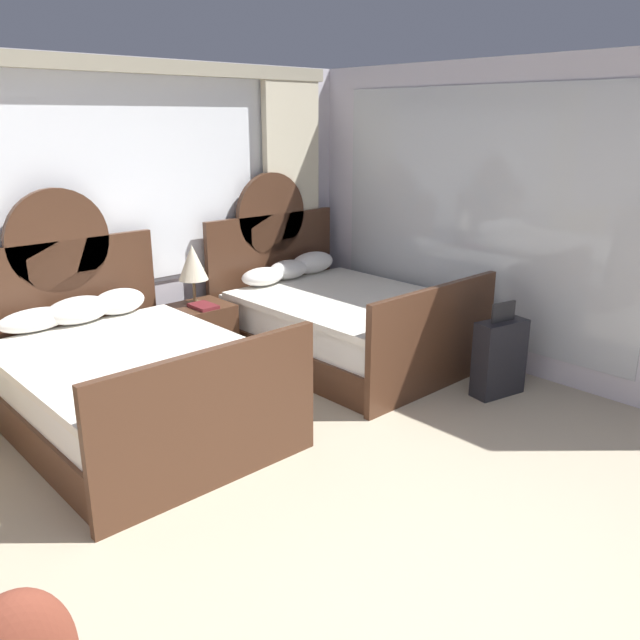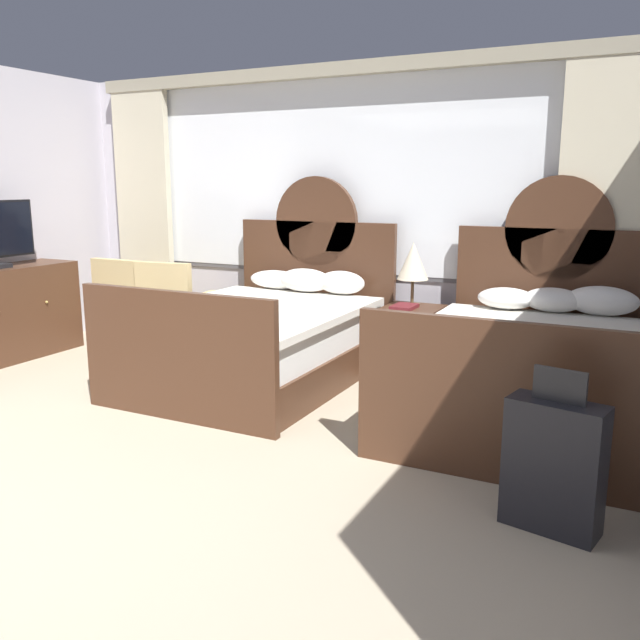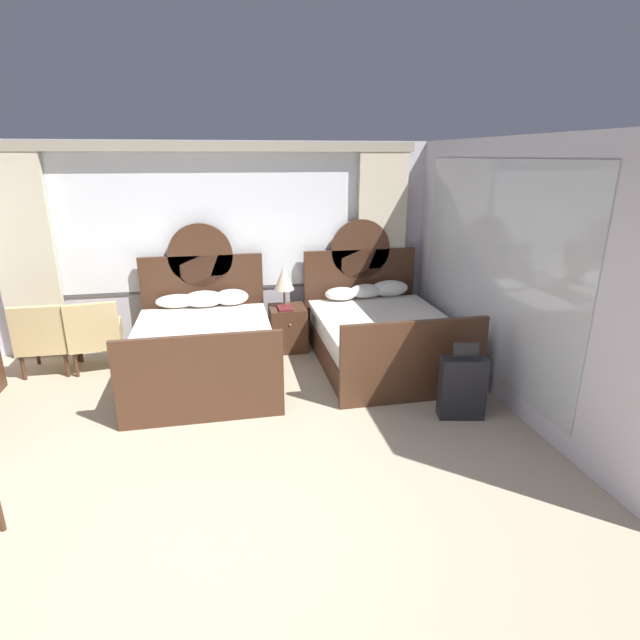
# 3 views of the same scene
# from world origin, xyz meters

# --- Properties ---
(ground_plane) EXTENTS (24.00, 24.00, 0.00)m
(ground_plane) POSITION_xyz_m (0.00, 0.00, 0.00)
(ground_plane) COLOR tan
(wall_back_window) EXTENTS (5.86, 0.22, 2.70)m
(wall_back_window) POSITION_xyz_m (0.00, 3.91, 1.44)
(wall_back_window) COLOR silver
(wall_back_window) RESTS_ON ground_plane
(wall_right_mirror) EXTENTS (0.08, 4.51, 2.70)m
(wall_right_mirror) POSITION_xyz_m (2.96, 1.68, 1.35)
(wall_right_mirror) COLOR silver
(wall_right_mirror) RESTS_ON ground_plane
(bed_near_window) EXTENTS (1.60, 2.19, 1.69)m
(bed_near_window) POSITION_xyz_m (-0.19, 2.77, 0.37)
(bed_near_window) COLOR #472B1C
(bed_near_window) RESTS_ON ground_plane
(bed_near_mirror) EXTENTS (1.60, 2.19, 1.69)m
(bed_near_mirror) POSITION_xyz_m (1.99, 2.77, 0.37)
(bed_near_mirror) COLOR #472B1C
(bed_near_mirror) RESTS_ON ground_plane
(nightstand_between_beds) EXTENTS (0.48, 0.50, 0.60)m
(nightstand_between_beds) POSITION_xyz_m (0.90, 3.44, 0.30)
(nightstand_between_beds) COLOR #472B1C
(nightstand_between_beds) RESTS_ON ground_plane
(table_lamp_on_nightstand) EXTENTS (0.27, 0.27, 0.54)m
(table_lamp_on_nightstand) POSITION_xyz_m (0.87, 3.50, 0.97)
(table_lamp_on_nightstand) COLOR brown
(table_lamp_on_nightstand) RESTS_ON nightstand_between_beds
(book_on_nightstand) EXTENTS (0.18, 0.26, 0.03)m
(book_on_nightstand) POSITION_xyz_m (0.86, 3.35, 0.61)
(book_on_nightstand) COLOR maroon
(book_on_nightstand) RESTS_ON nightstand_between_beds
(armchair_by_window_left) EXTENTS (0.65, 0.65, 0.89)m
(armchair_by_window_left) POSITION_xyz_m (-1.48, 3.23, 0.46)
(armchair_by_window_left) COLOR tan
(armchair_by_window_left) RESTS_ON ground_plane
(armchair_by_window_centre) EXTENTS (0.59, 0.59, 0.89)m
(armchair_by_window_centre) POSITION_xyz_m (-2.04, 3.22, 0.46)
(armchair_by_window_centre) COLOR tan
(armchair_by_window_centre) RESTS_ON ground_plane
(suitcase_on_floor) EXTENTS (0.48, 0.28, 0.80)m
(suitcase_on_floor) POSITION_xyz_m (2.35, 1.25, 0.32)
(suitcase_on_floor) COLOR black
(suitcase_on_floor) RESTS_ON ground_plane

